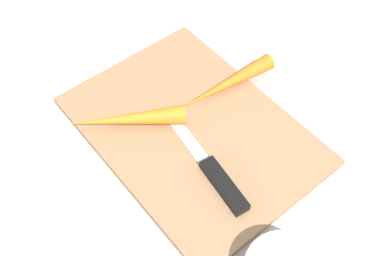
{
  "coord_description": "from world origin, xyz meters",
  "views": [
    {
      "loc": [
        -0.32,
        0.26,
        0.56
      ],
      "look_at": [
        0.0,
        0.0,
        0.01
      ],
      "focal_mm": 43.75,
      "sensor_mm": 36.0,
      "label": 1
    }
  ],
  "objects_px": {
    "cutting_board": "(192,130)",
    "carrot_short": "(128,119)",
    "knife": "(218,178)",
    "carrot_long": "(226,84)"
  },
  "relations": [
    {
      "from": "carrot_short",
      "to": "knife",
      "type": "bearing_deg",
      "value": 137.76
    },
    {
      "from": "carrot_short",
      "to": "carrot_long",
      "type": "relative_size",
      "value": 0.97
    },
    {
      "from": "cutting_board",
      "to": "knife",
      "type": "distance_m",
      "value": 0.1
    },
    {
      "from": "cutting_board",
      "to": "carrot_long",
      "type": "xyz_separation_m",
      "value": [
        0.02,
        -0.09,
        0.02
      ]
    },
    {
      "from": "cutting_board",
      "to": "carrot_short",
      "type": "distance_m",
      "value": 0.1
    },
    {
      "from": "cutting_board",
      "to": "carrot_short",
      "type": "xyz_separation_m",
      "value": [
        0.06,
        0.07,
        0.02
      ]
    },
    {
      "from": "cutting_board",
      "to": "carrot_long",
      "type": "height_order",
      "value": "carrot_long"
    },
    {
      "from": "cutting_board",
      "to": "carrot_short",
      "type": "bearing_deg",
      "value": 47.58
    },
    {
      "from": "knife",
      "to": "carrot_long",
      "type": "distance_m",
      "value": 0.16
    },
    {
      "from": "carrot_short",
      "to": "carrot_long",
      "type": "xyz_separation_m",
      "value": [
        -0.04,
        -0.16,
        -0.0
      ]
    }
  ]
}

